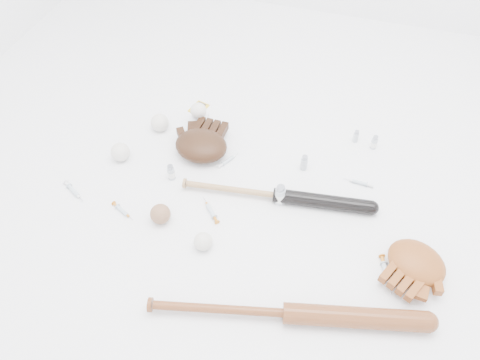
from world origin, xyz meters
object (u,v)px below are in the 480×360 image
(pedestal, at_px, (199,120))
(bat_wood, at_px, (286,313))
(bat_dark, at_px, (275,195))
(glove_dark, at_px, (201,145))

(pedestal, bearing_deg, bat_wood, -53.06)
(bat_wood, height_order, pedestal, bat_wood)
(bat_dark, distance_m, pedestal, 0.56)
(bat_wood, bearing_deg, glove_dark, 116.56)
(glove_dark, height_order, pedestal, glove_dark)
(bat_wood, distance_m, glove_dark, 0.82)
(glove_dark, distance_m, pedestal, 0.20)
(pedestal, bearing_deg, glove_dark, -66.48)
(bat_dark, relative_size, glove_dark, 2.93)
(glove_dark, bearing_deg, bat_dark, -21.55)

